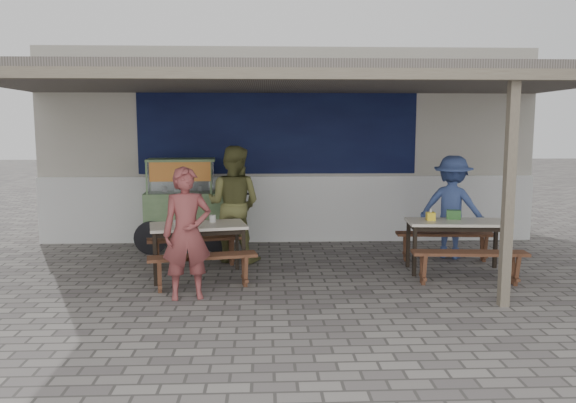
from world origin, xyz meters
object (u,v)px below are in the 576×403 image
at_px(bench_left_street, 203,264).
at_px(table_right, 457,226).
at_px(bench_left_wall, 195,245).
at_px(donation_box, 454,215).
at_px(patron_right_table, 452,207).
at_px(condiment_jar, 213,218).
at_px(condiment_bowl, 179,222).
at_px(bench_right_street, 469,260).
at_px(bench_right_wall, 445,240).
at_px(table_left, 198,230).
at_px(vendor_cart, 184,200).
at_px(patron_wall_side, 234,204).
at_px(tissue_box, 431,216).
at_px(patron_street_side, 187,233).

distance_m(bench_left_street, table_right, 3.65).
bearing_deg(bench_left_wall, donation_box, -16.00).
distance_m(bench_left_wall, patron_right_table, 4.09).
height_order(bench_left_street, condiment_jar, condiment_jar).
xyz_separation_m(donation_box, condiment_jar, (-3.50, -0.11, -0.02)).
relative_size(bench_left_street, condiment_bowl, 7.44).
relative_size(bench_left_wall, bench_right_street, 0.93).
distance_m(bench_right_wall, condiment_jar, 3.63).
xyz_separation_m(table_left, patron_right_table, (3.91, 1.04, 0.15)).
bearing_deg(donation_box, bench_right_street, -93.53).
xyz_separation_m(bench_left_wall, bench_right_street, (3.76, -1.12, 0.00)).
xyz_separation_m(table_right, vendor_cart, (-4.13, 1.72, 0.18)).
distance_m(bench_right_wall, patron_wall_side, 3.34).
bearing_deg(table_right, condiment_jar, -176.49).
relative_size(vendor_cart, condiment_jar, 19.55).
xyz_separation_m(bench_right_wall, patron_wall_side, (-3.29, 0.14, 0.56)).
xyz_separation_m(bench_left_wall, patron_wall_side, (0.57, 0.36, 0.57)).
xyz_separation_m(bench_left_street, vendor_cart, (-0.57, 2.44, 0.51)).
bearing_deg(bench_left_wall, condiment_jar, -63.69).
height_order(table_right, tissue_box, tissue_box).
relative_size(tissue_box, condiment_bowl, 0.61).
bearing_deg(condiment_bowl, patron_right_table, 13.57).
bearing_deg(table_left, patron_right_table, 3.15).
relative_size(bench_left_street, donation_box, 7.18).
distance_m(bench_left_wall, tissue_box, 3.49).
relative_size(table_right, tissue_box, 12.38).
height_order(table_left, patron_right_table, patron_right_table).
bearing_deg(tissue_box, patron_street_side, -160.63).
distance_m(patron_right_table, tissue_box, 1.03).
xyz_separation_m(bench_right_wall, donation_box, (-0.05, -0.50, 0.48)).
distance_m(bench_left_wall, condiment_bowl, 0.72).
bearing_deg(vendor_cart, bench_left_wall, -79.86).
xyz_separation_m(patron_street_side, tissue_box, (3.33, 1.17, 0.00)).
height_order(vendor_cart, condiment_jar, vendor_cart).
distance_m(vendor_cart, condiment_bowl, 1.83).
relative_size(bench_left_wall, condiment_jar, 14.40).
xyz_separation_m(table_left, vendor_cart, (-0.45, 1.85, 0.18)).
bearing_deg(tissue_box, table_left, -176.54).
distance_m(bench_left_street, condiment_bowl, 0.85).
bearing_deg(patron_wall_side, donation_box, -171.14).
relative_size(vendor_cart, tissue_box, 16.48).
relative_size(bench_right_wall, vendor_cart, 0.79).
distance_m(bench_right_street, patron_wall_side, 3.56).
bearing_deg(donation_box, patron_wall_side, 168.77).
relative_size(table_right, patron_street_side, 0.90).
bearing_deg(bench_right_street, table_left, 176.14).
distance_m(bench_left_street, patron_street_side, 0.63).
bearing_deg(vendor_cart, tissue_box, -27.98).
distance_m(bench_right_wall, vendor_cart, 4.35).
xyz_separation_m(bench_left_wall, donation_box, (3.81, -0.29, 0.48)).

